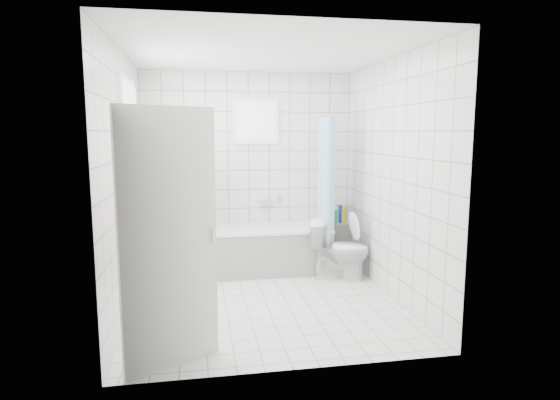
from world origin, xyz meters
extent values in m
plane|color=white|center=(0.00, 0.00, 0.00)|extent=(3.00, 3.00, 0.00)
plane|color=white|center=(0.00, 0.00, 2.60)|extent=(3.00, 3.00, 0.00)
cube|color=white|center=(0.00, 1.50, 1.30)|extent=(2.80, 0.02, 2.60)
cube|color=white|center=(0.00, -1.50, 1.30)|extent=(2.80, 0.02, 2.60)
cube|color=white|center=(-1.40, 0.00, 1.30)|extent=(0.02, 3.00, 2.60)
cube|color=white|center=(1.40, 0.00, 1.30)|extent=(0.02, 3.00, 2.60)
cube|color=white|center=(-1.35, 0.30, 1.60)|extent=(0.01, 0.90, 1.40)
cube|color=white|center=(0.10, 1.46, 1.95)|extent=(0.50, 0.01, 0.50)
cube|color=white|center=(-1.31, 0.30, 0.86)|extent=(0.18, 1.02, 0.08)
cube|color=silver|center=(-0.91, -1.28, 1.00)|extent=(0.71, 0.44, 2.00)
cube|color=white|center=(0.13, 1.12, 0.28)|extent=(1.70, 0.75, 0.55)
cube|color=white|center=(0.13, 1.12, 0.57)|extent=(1.72, 0.77, 0.03)
cube|color=white|center=(-0.79, 1.07, 0.75)|extent=(0.15, 0.85, 1.50)
cube|color=white|center=(1.22, 1.38, 0.28)|extent=(0.40, 0.24, 0.55)
imported|color=white|center=(1.03, 0.64, 0.36)|extent=(0.81, 0.62, 0.73)
cylinder|color=silver|center=(0.93, 1.10, 2.00)|extent=(0.02, 0.80, 0.02)
cube|color=silver|center=(0.23, 1.46, 0.85)|extent=(0.18, 0.06, 0.06)
imported|color=white|center=(-1.30, 0.47, 1.05)|extent=(0.16, 0.16, 0.31)
imported|color=#FF6391|center=(-1.30, -0.06, 1.06)|extent=(0.17, 0.17, 0.32)
imported|color=silver|center=(-1.30, 0.24, 0.98)|extent=(0.14, 0.14, 0.17)
imported|color=#38CFFF|center=(-1.30, 0.13, 1.00)|extent=(0.11, 0.11, 0.19)
imported|color=#D86CB8|center=(-1.30, 0.55, 0.99)|extent=(0.11, 0.11, 0.18)
cylinder|color=green|center=(1.17, 1.31, 0.65)|extent=(0.06, 0.06, 0.20)
cylinder|color=gold|center=(1.29, 1.30, 0.68)|extent=(0.06, 0.06, 0.27)
cylinder|color=#162CB6|center=(1.27, 1.40, 0.68)|extent=(0.06, 0.06, 0.26)
camera|label=1|loc=(-0.69, -4.80, 1.81)|focal=30.00mm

